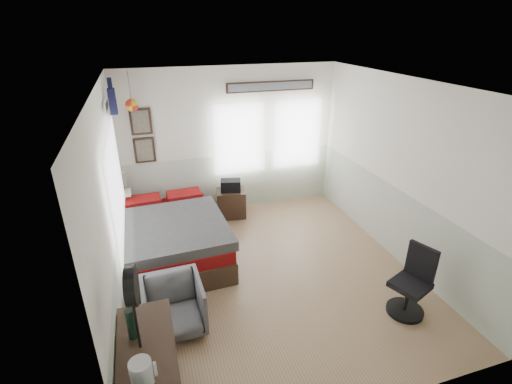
# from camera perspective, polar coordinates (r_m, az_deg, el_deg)

# --- Properties ---
(ground_plane) EXTENTS (4.00, 4.50, 0.01)m
(ground_plane) POSITION_cam_1_polar(r_m,az_deg,el_deg) (5.59, 2.26, -12.35)
(ground_plane) COLOR #8F6A4C
(room_shell) EXTENTS (4.02, 4.52, 2.71)m
(room_shell) POSITION_cam_1_polar(r_m,az_deg,el_deg) (4.94, 0.99, 3.92)
(room_shell) COLOR silver
(room_shell) RESTS_ON ground_plane
(wall_decor) EXTENTS (3.55, 1.32, 1.44)m
(wall_decor) POSITION_cam_1_polar(r_m,az_deg,el_deg) (6.29, -13.40, 12.46)
(wall_decor) COLOR black
(wall_decor) RESTS_ON room_shell
(bed) EXTENTS (1.60, 2.17, 0.67)m
(bed) POSITION_cam_1_polar(r_m,az_deg,el_deg) (5.92, -12.68, -6.82)
(bed) COLOR #372516
(bed) RESTS_ON ground_plane
(dresser) EXTENTS (0.48, 1.00, 0.90)m
(dresser) POSITION_cam_1_polar(r_m,az_deg,el_deg) (3.83, -15.73, -26.00)
(dresser) COLOR #372516
(dresser) RESTS_ON ground_plane
(armchair) EXTENTS (0.71, 0.73, 0.64)m
(armchair) POSITION_cam_1_polar(r_m,az_deg,el_deg) (4.66, -12.56, -16.77)
(armchair) COLOR slate
(armchair) RESTS_ON ground_plane
(nightstand) EXTENTS (0.57, 0.49, 0.52)m
(nightstand) POSITION_cam_1_polar(r_m,az_deg,el_deg) (6.99, -3.83, -1.72)
(nightstand) COLOR #372516
(nightstand) RESTS_ON ground_plane
(task_chair) EXTENTS (0.53, 0.53, 0.92)m
(task_chair) POSITION_cam_1_polar(r_m,az_deg,el_deg) (5.13, 22.82, -13.27)
(task_chair) COLOR black
(task_chair) RESTS_ON ground_plane
(kettle) EXTENTS (0.19, 0.17, 0.22)m
(kettle) POSITION_cam_1_polar(r_m,az_deg,el_deg) (3.15, -17.20, -25.10)
(kettle) COLOR silver
(kettle) RESTS_ON dresser
(bottle) EXTENTS (0.07, 0.07, 0.30)m
(bottle) POSITION_cam_1_polar(r_m,az_deg,el_deg) (3.47, -18.68, -18.70)
(bottle) COLOR black
(bottle) RESTS_ON dresser
(stand_fan) EXTENTS (0.10, 0.33, 0.79)m
(stand_fan) POSITION_cam_1_polar(r_m,az_deg,el_deg) (3.08, -18.60, -13.76)
(stand_fan) COLOR black
(stand_fan) RESTS_ON dresser
(black_bag) EXTENTS (0.41, 0.31, 0.21)m
(black_bag) POSITION_cam_1_polar(r_m,az_deg,el_deg) (6.84, -3.92, 1.01)
(black_bag) COLOR black
(black_bag) RESTS_ON nightstand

